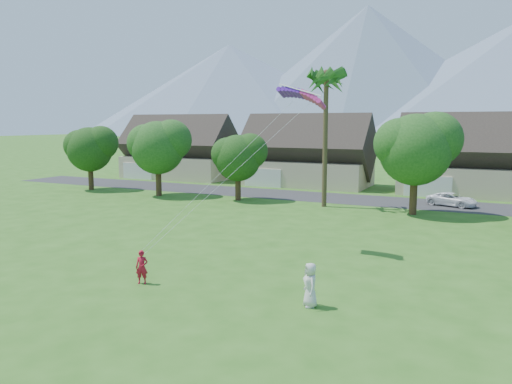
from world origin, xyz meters
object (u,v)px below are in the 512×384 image
Objects in this scene: watcher at (310,285)px; parked_car at (452,199)px; parafoil_kite at (303,94)px; kite_flyer at (142,267)px.

watcher is 30.18m from parked_car.
parked_car is (3.17, 30.02, -0.33)m from watcher.
watcher is 0.62× the size of parafoil_kite.
parafoil_kite reaches higher than watcher.
watcher is at bearing -17.75° from kite_flyer.
kite_flyer is 0.53× the size of parafoil_kite.
parafoil_kite is (-3.78, 8.82, 8.41)m from watcher.
parafoil_kite is (4.53, 9.50, 8.54)m from kite_flyer.
watcher is 12.76m from parafoil_kite.
parked_car is 1.45× the size of parafoil_kite.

